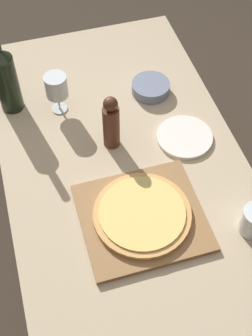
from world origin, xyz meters
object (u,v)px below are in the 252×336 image
object	(u,v)px
pizza	(142,214)
small_bowl	(151,88)
pepper_mill	(111,123)
wine_bottle	(6,79)
wine_glass	(56,87)

from	to	relation	value
pizza	small_bowl	world-z (taller)	same
pepper_mill	wine_bottle	bearing A→B (deg)	138.10
pizza	wine_glass	world-z (taller)	wine_glass
wine_glass	small_bowl	distance (m)	0.37
wine_bottle	pepper_mill	distance (m)	0.42
pizza	small_bowl	xyz separation A→B (m)	(0.20, 0.54, -0.01)
pepper_mill	small_bowl	size ratio (longest dim) A/B	1.51
wine_glass	small_bowl	world-z (taller)	wine_glass
pizza	wine_bottle	xyz separation A→B (m)	(-0.32, 0.61, 0.11)
wine_bottle	wine_glass	world-z (taller)	wine_bottle
wine_bottle	small_bowl	xyz separation A→B (m)	(0.53, -0.07, -0.12)
wine_glass	pepper_mill	bearing A→B (deg)	-56.29
wine_bottle	pepper_mill	bearing A→B (deg)	-41.90
pepper_mill	small_bowl	world-z (taller)	pepper_mill
wine_glass	small_bowl	size ratio (longest dim) A/B	1.09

